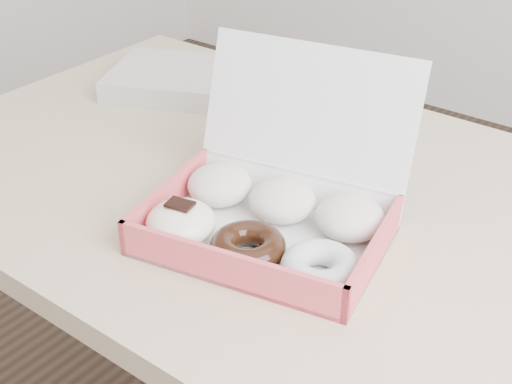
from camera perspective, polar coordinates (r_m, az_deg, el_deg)
The scene contains 3 objects.
table at distance 1.19m, azimuth -0.04°, elevation -1.98°, with size 1.20×0.80×0.75m.
donut_box at distance 0.99m, azimuth 1.10°, elevation -1.46°, with size 0.38×0.36×0.23m.
newspapers at distance 1.46m, azimuth -6.26°, elevation 8.95°, with size 0.26×0.21×0.04m, color beige.
Camera 1 is at (0.60, -0.79, 1.33)m, focal length 50.00 mm.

